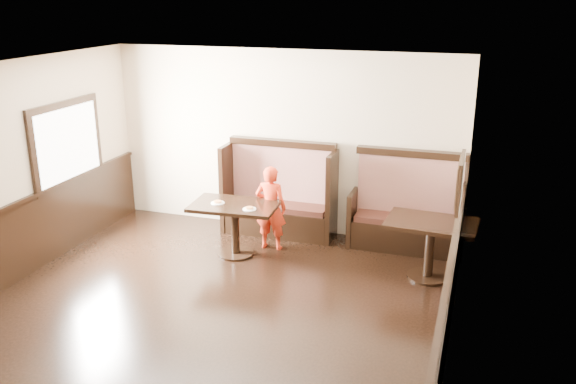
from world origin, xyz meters
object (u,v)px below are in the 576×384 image
at_px(booth_main, 280,200).
at_px(booth_neighbor, 407,217).
at_px(child, 271,208).
at_px(table_main, 235,216).
at_px(table_neighbor, 430,236).

relative_size(booth_main, booth_neighbor, 1.06).
bearing_deg(booth_main, booth_neighbor, -0.05).
relative_size(booth_neighbor, child, 1.32).
relative_size(booth_main, child, 1.40).
xyz_separation_m(table_main, child, (0.41, 0.38, 0.04)).
xyz_separation_m(booth_neighbor, child, (-1.87, -0.64, 0.15)).
bearing_deg(booth_main, table_neighbor, -21.31).
distance_m(booth_neighbor, child, 1.98).
xyz_separation_m(booth_main, child, (0.08, -0.64, 0.10)).
distance_m(booth_main, table_main, 1.07).
distance_m(table_main, table_neighbor, 2.70).
xyz_separation_m(booth_main, table_main, (-0.33, -1.01, 0.06)).
bearing_deg(child, table_main, 40.76).
height_order(table_main, child, child).
distance_m(booth_main, booth_neighbor, 1.95).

